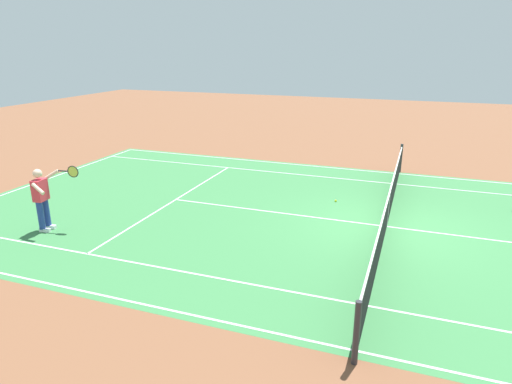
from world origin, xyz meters
TOP-DOWN VIEW (x-y plane):
  - ground_plane at (0.00, 0.00)m, footprint 60.00×60.00m
  - court_slab at (0.00, 0.00)m, footprint 24.20×11.40m
  - court_line_markings at (0.00, 0.00)m, footprint 23.85×11.05m
  - tennis_net at (0.00, 0.00)m, footprint 0.10×11.70m
  - tennis_player_near at (8.36, 3.29)m, footprint 1.03×0.81m
  - tennis_ball at (1.65, -1.52)m, footprint 0.07×0.07m

SIDE VIEW (x-z plane):
  - ground_plane at x=0.00m, z-range 0.00..0.00m
  - court_slab at x=0.00m, z-range 0.00..0.00m
  - court_line_markings at x=0.00m, z-range 0.00..0.01m
  - tennis_ball at x=1.65m, z-range 0.00..0.07m
  - tennis_net at x=0.00m, z-range -0.05..1.03m
  - tennis_player_near at x=8.36m, z-range 0.08..1.78m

